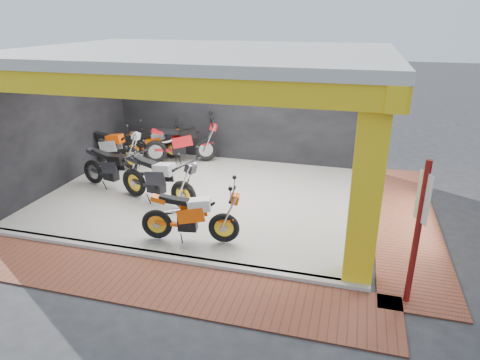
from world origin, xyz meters
name	(u,v)px	position (x,y,z in m)	size (l,w,h in m)	color
ground	(178,234)	(0.00, 0.00, 0.00)	(80.00, 80.00, 0.00)	#2D2D30
showroom_floor	(208,196)	(0.00, 2.00, 0.05)	(8.00, 6.00, 0.10)	silver
showroom_ceiling	(204,53)	(0.00, 2.00, 3.60)	(8.40, 6.40, 0.20)	beige
back_wall	(240,107)	(0.00, 5.10, 1.75)	(8.20, 0.20, 3.50)	black
left_wall	(62,122)	(-4.10, 2.00, 1.75)	(0.20, 6.20, 3.50)	black
corner_column	(366,189)	(3.75, -0.75, 1.75)	(0.50, 0.50, 3.50)	yellow
header_beam_front	(143,86)	(0.00, -1.00, 3.30)	(8.40, 0.30, 0.40)	yellow
header_beam_right	(387,72)	(4.00, 2.00, 3.30)	(0.30, 6.40, 0.40)	yellow
floor_kerb	(157,256)	(0.00, -1.02, 0.05)	(8.00, 0.20, 0.10)	silver
paver_front	(137,280)	(0.00, -1.80, 0.01)	(9.00, 1.40, 0.03)	brown
paver_right	(405,220)	(4.80, 2.00, 0.01)	(1.40, 7.00, 0.03)	brown
signpost	(418,229)	(4.56, -1.17, 1.35)	(0.16, 0.32, 2.46)	maroon
moto_hero	(224,214)	(1.14, -0.27, 0.75)	(2.13, 0.79, 1.30)	#F1540A
moto_row_a	(183,181)	(-0.23, 0.95, 0.83)	(2.39, 0.89, 1.46)	black
moto_row_b	(132,170)	(-1.84, 1.50, 0.77)	(2.20, 0.82, 1.35)	black
moto_row_c	(130,147)	(-2.80, 3.16, 0.81)	(2.32, 0.86, 1.42)	#B5B7BD
moto_row_d	(206,139)	(-0.94, 4.50, 0.83)	(2.39, 0.88, 1.46)	#AD1216
moto_row_e	(172,141)	(-2.09, 4.50, 0.68)	(1.89, 0.70, 1.16)	#FB5C0A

